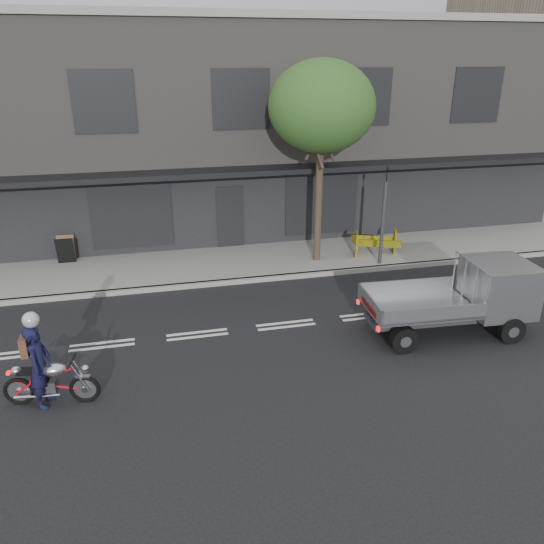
{
  "coord_description": "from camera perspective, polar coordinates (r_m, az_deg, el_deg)",
  "views": [
    {
      "loc": [
        -3.27,
        -12.36,
        6.81
      ],
      "look_at": [
        -0.27,
        0.5,
        1.38
      ],
      "focal_mm": 35.0,
      "sensor_mm": 36.0,
      "label": 1
    }
  ],
  "objects": [
    {
      "name": "rider",
      "position": [
        11.97,
        -23.71,
        -9.25
      ],
      "size": [
        0.54,
        0.73,
        1.83
      ],
      "primitive_type": "imported",
      "rotation": [
        0.0,
        0.0,
        1.41
      ],
      "color": "black",
      "rests_on": "ground"
    },
    {
      "name": "sidewalk",
      "position": [
        18.63,
        -2.13,
        1.14
      ],
      "size": [
        32.0,
        3.2,
        0.15
      ],
      "primitive_type": "cube",
      "color": "gray",
      "rests_on": "ground"
    },
    {
      "name": "building_main",
      "position": [
        24.05,
        -5.42,
        15.54
      ],
      "size": [
        26.0,
        10.0,
        8.0
      ],
      "primitive_type": "cube",
      "color": "slate",
      "rests_on": "ground"
    },
    {
      "name": "construction_barrier",
      "position": [
        19.15,
        11.36,
        2.94
      ],
      "size": [
        1.68,
        1.13,
        0.87
      ],
      "primitive_type": null,
      "rotation": [
        0.0,
        0.0,
        -0.36
      ],
      "color": "yellow",
      "rests_on": "sidewalk"
    },
    {
      "name": "traffic_light_pole",
      "position": [
        18.14,
        11.84,
        5.35
      ],
      "size": [
        0.12,
        0.12,
        3.5
      ],
      "color": "#2D2D30",
      "rests_on": "ground"
    },
    {
      "name": "kerb",
      "position": [
        17.17,
        -1.09,
        -0.75
      ],
      "size": [
        32.0,
        0.2,
        0.15
      ],
      "primitive_type": "cube",
      "color": "gray",
      "rests_on": "ground"
    },
    {
      "name": "street_tree",
      "position": [
        17.5,
        5.37,
        17.23
      ],
      "size": [
        3.4,
        3.4,
        6.74
      ],
      "color": "#382B21",
      "rests_on": "ground"
    },
    {
      "name": "flatbed_ute",
      "position": [
        14.82,
        21.81,
        -1.89
      ],
      "size": [
        4.36,
        1.99,
        1.98
      ],
      "rotation": [
        0.0,
        0.0,
        -0.06
      ],
      "color": "black",
      "rests_on": "ground"
    },
    {
      "name": "sandwich_board",
      "position": [
        19.42,
        -21.36,
        2.13
      ],
      "size": [
        0.59,
        0.4,
        0.91
      ],
      "primitive_type": null,
      "rotation": [
        0.0,
        0.0,
        -0.02
      ],
      "color": "black",
      "rests_on": "sidewalk"
    },
    {
      "name": "motorcycle",
      "position": [
        12.13,
        -22.72,
        -10.78
      ],
      "size": [
        1.99,
        0.59,
        1.03
      ],
      "rotation": [
        0.0,
        0.0,
        -0.16
      ],
      "color": "black",
      "rests_on": "ground"
    },
    {
      "name": "ground",
      "position": [
        14.48,
        1.49,
        -5.71
      ],
      "size": [
        80.0,
        80.0,
        0.0
      ],
      "primitive_type": "plane",
      "color": "black",
      "rests_on": "ground"
    }
  ]
}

